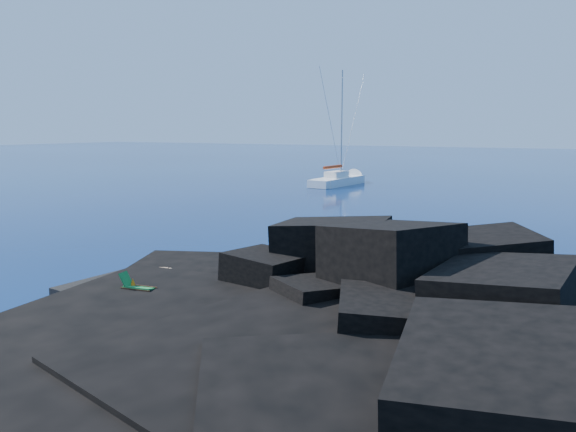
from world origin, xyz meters
name	(u,v)px	position (x,y,z in m)	size (l,w,h in m)	color
ground	(87,284)	(0.00, 0.00, 0.00)	(400.00, 400.00, 0.00)	#031139
headland	(372,309)	(13.00, 3.00, 0.00)	(24.00, 24.00, 3.60)	black
beach	(168,295)	(4.50, 0.50, 0.00)	(8.50, 6.00, 0.70)	black
surf_foam	(235,274)	(5.00, 5.00, 0.00)	(10.00, 8.00, 0.06)	white
sailboat	(339,185)	(-8.15, 48.26, 0.00)	(2.91, 13.88, 14.55)	white
deck_chair	(139,283)	(4.16, -0.92, 0.85)	(1.45, 0.64, 1.00)	#1D8338
towel	(160,273)	(2.60, 2.14, 0.37)	(1.71, 0.81, 0.05)	silver
sunbather	(160,270)	(2.60, 2.14, 0.53)	(1.63, 0.49, 0.27)	tan
marker_cone	(133,285)	(3.70, -0.78, 0.66)	(0.41, 0.41, 0.63)	orange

